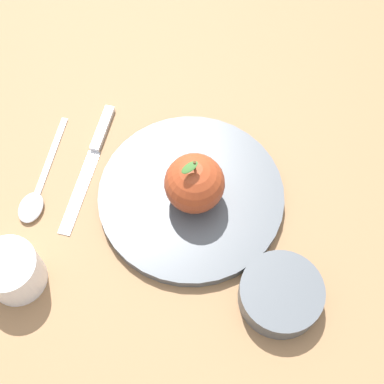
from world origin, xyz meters
The scene contains 7 objects.
ground_plane centered at (0.00, 0.00, 0.00)m, with size 2.40×2.40×0.00m, color olive.
dinner_plate centered at (0.00, 0.03, 0.01)m, with size 0.26×0.26×0.02m.
apple centered at (0.00, 0.03, 0.06)m, with size 0.08×0.08×0.10m.
side_bowl centered at (0.00, 0.21, 0.02)m, with size 0.11×0.11×0.04m.
cup centered at (0.25, -0.02, 0.04)m, with size 0.08×0.08×0.06m.
knife centered at (0.07, -0.12, 0.00)m, with size 0.18×0.15×0.01m.
spoon centered at (0.17, -0.12, 0.01)m, with size 0.15×0.13×0.01m.
Camera 1 is at (0.22, 0.30, 0.71)m, focal length 51.84 mm.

